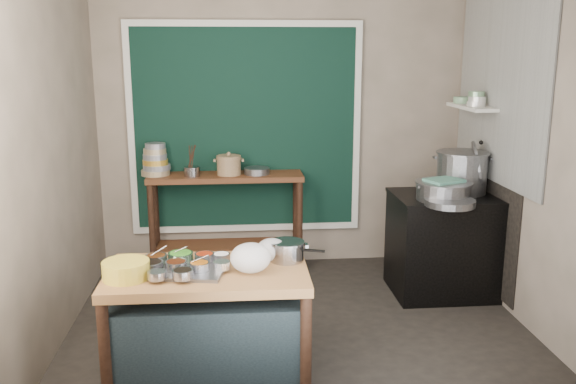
{
  "coord_description": "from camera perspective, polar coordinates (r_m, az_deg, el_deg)",
  "views": [
    {
      "loc": [
        -0.48,
        -4.37,
        2.08
      ],
      "look_at": [
        -0.05,
        0.25,
        1.01
      ],
      "focal_mm": 38.0,
      "sensor_mm": 36.0,
      "label": 1
    }
  ],
  "objects": [
    {
      "name": "utensil_cup",
      "position": [
        5.71,
        -8.97,
        1.92
      ],
      "size": [
        0.17,
        0.17,
        0.09
      ],
      "primitive_type": "cylinder",
      "rotation": [
        0.0,
        0.0,
        0.18
      ],
      "color": "gray",
      "rests_on": "back_counter"
    },
    {
      "name": "shelf_bowl_green",
      "position": [
        5.87,
        15.97,
        8.29
      ],
      "size": [
        0.18,
        0.18,
        0.06
      ],
      "primitive_type": "cylinder",
      "rotation": [
        0.0,
        0.0,
        0.19
      ],
      "color": "gray",
      "rests_on": "wall_shelf"
    },
    {
      "name": "plastic_bag_a",
      "position": [
        3.76,
        -3.53,
        -6.17
      ],
      "size": [
        0.25,
        0.21,
        0.19
      ],
      "primitive_type": "ellipsoid",
      "rotation": [
        0.0,
        0.0,
        -0.01
      ],
      "color": "white",
      "rests_on": "prep_table"
    },
    {
      "name": "steamer",
      "position": [
        5.18,
        14.35,
        0.11
      ],
      "size": [
        0.57,
        0.57,
        0.15
      ],
      "primitive_type": null,
      "rotation": [
        0.0,
        0.0,
        0.21
      ],
      "color": "gray",
      "rests_on": "stove_top"
    },
    {
      "name": "curtain_frame",
      "position": [
        5.87,
        -3.98,
        5.88
      ],
      "size": [
        2.22,
        0.03,
        2.02
      ],
      "primitive_type": null,
      "color": "beige",
      "rests_on": "back_wall"
    },
    {
      "name": "prep_table",
      "position": [
        4.0,
        -7.38,
        -12.28
      ],
      "size": [
        1.26,
        0.73,
        0.75
      ],
      "primitive_type": "cube",
      "rotation": [
        0.0,
        0.0,
        -0.01
      ],
      "color": "#905D34",
      "rests_on": "floor"
    },
    {
      "name": "back_wall",
      "position": [
        5.94,
        -0.6,
        6.47
      ],
      "size": [
        3.5,
        0.02,
        2.8
      ],
      "primitive_type": "cube",
      "color": "gray",
      "rests_on": "floor"
    },
    {
      "name": "saucepan",
      "position": [
        3.97,
        -0.12,
        -5.53
      ],
      "size": [
        0.29,
        0.29,
        0.13
      ],
      "primitive_type": null,
      "rotation": [
        0.0,
        0.0,
        -0.29
      ],
      "color": "gray",
      "rests_on": "prep_table"
    },
    {
      "name": "shelf_bowl_stack",
      "position": [
        5.55,
        17.26,
        8.28
      ],
      "size": [
        0.16,
        0.16,
        0.13
      ],
      "color": "silver",
      "rests_on": "wall_shelf"
    },
    {
      "name": "stove_block",
      "position": [
        5.5,
        14.48,
        -4.89
      ],
      "size": [
        0.9,
        0.68,
        0.85
      ],
      "primitive_type": "cube",
      "color": "black",
      "rests_on": "floor"
    },
    {
      "name": "back_counter",
      "position": [
        5.87,
        -5.76,
        -2.88
      ],
      "size": [
        1.45,
        0.4,
        0.95
      ],
      "primitive_type": "cube",
      "color": "#562D18",
      "rests_on": "floor"
    },
    {
      "name": "curtain_panel",
      "position": [
        5.88,
        -3.98,
        5.89
      ],
      "size": [
        2.1,
        0.02,
        1.9
      ],
      "primitive_type": "cube",
      "color": "black",
      "rests_on": "back_wall"
    },
    {
      "name": "pot_lid",
      "position": [
        5.52,
        17.27,
        2.26
      ],
      "size": [
        0.24,
        0.47,
        0.45
      ],
      "primitive_type": "cylinder",
      "rotation": [
        0.0,
        1.36,
        -0.3
      ],
      "color": "gray",
      "rests_on": "stove_top"
    },
    {
      "name": "soot_patch",
      "position": [
        5.66,
        18.03,
        -1.73
      ],
      "size": [
        0.01,
        1.3,
        1.3
      ],
      "primitive_type": "cube",
      "color": "black",
      "rests_on": "right_wall"
    },
    {
      "name": "ceramic_crock",
      "position": [
        5.72,
        -5.56,
        2.42
      ],
      "size": [
        0.25,
        0.25,
        0.16
      ],
      "primitive_type": null,
      "rotation": [
        0.0,
        0.0,
        -0.05
      ],
      "color": "#957451",
      "rests_on": "back_counter"
    },
    {
      "name": "tile_panel",
      "position": [
        5.4,
        19.26,
        9.89
      ],
      "size": [
        0.02,
        1.7,
        1.7
      ],
      "primitive_type": "cube",
      "color": "#B2B2AA",
      "rests_on": "right_wall"
    },
    {
      "name": "yellow_basin",
      "position": [
        3.8,
        -14.93,
        -7.05
      ],
      "size": [
        0.31,
        0.31,
        0.11
      ],
      "primitive_type": "cylinder",
      "rotation": [
        0.0,
        0.0,
        0.12
      ],
      "color": "#B2912D",
      "rests_on": "prep_table"
    },
    {
      "name": "floor",
      "position": [
        4.87,
        0.92,
        -12.4
      ],
      "size": [
        3.5,
        3.0,
        0.02
      ],
      "primitive_type": "cube",
      "color": "black",
      "rests_on": "ground"
    },
    {
      "name": "green_cloth",
      "position": [
        5.16,
        14.4,
        1.06
      ],
      "size": [
        0.34,
        0.31,
        0.02
      ],
      "primitive_type": "cube",
      "rotation": [
        0.0,
        0.0,
        0.39
      ],
      "color": "#4B8778",
      "rests_on": "steamer"
    },
    {
      "name": "condiment_bowls",
      "position": [
        3.85,
        -9.93,
        -6.6
      ],
      "size": [
        0.55,
        0.43,
        0.06
      ],
      "color": "gray",
      "rests_on": "condiment_tray"
    },
    {
      "name": "plastic_bag_b",
      "position": [
        3.97,
        -1.54,
        -5.4
      ],
      "size": [
        0.23,
        0.2,
        0.15
      ],
      "primitive_type": "ellipsoid",
      "rotation": [
        0.0,
        0.0,
        -0.2
      ],
      "color": "white",
      "rests_on": "prep_table"
    },
    {
      "name": "wide_bowl",
      "position": [
        5.74,
        -2.93,
        1.98
      ],
      "size": [
        0.25,
        0.25,
        0.06
      ],
      "primitive_type": "cylinder",
      "rotation": [
        0.0,
        0.0,
        0.06
      ],
      "color": "gray",
      "rests_on": "back_counter"
    },
    {
      "name": "wall_shelf",
      "position": [
        5.65,
        16.84,
        7.62
      ],
      "size": [
        0.22,
        0.7,
        0.03
      ],
      "primitive_type": "cube",
      "color": "beige",
      "rests_on": "right_wall"
    },
    {
      "name": "right_wall",
      "position": [
        4.95,
        21.73,
        4.23
      ],
      "size": [
        0.02,
        3.0,
        2.8
      ],
      "primitive_type": "cube",
      "color": "gray",
      "rests_on": "floor"
    },
    {
      "name": "stock_pot",
      "position": [
        5.47,
        15.93,
        1.79
      ],
      "size": [
        0.54,
        0.54,
        0.36
      ],
      "primitive_type": null,
      "rotation": [
        0.0,
        0.0,
        -0.2
      ],
      "color": "gray",
      "rests_on": "stove_top"
    },
    {
      "name": "left_wall",
      "position": [
        4.6,
        -21.41,
        3.65
      ],
      "size": [
        0.02,
        3.0,
        2.8
      ],
      "primitive_type": "cube",
      "color": "gray",
      "rests_on": "floor"
    },
    {
      "name": "stove_top",
      "position": [
        5.38,
        14.74,
        -0.43
      ],
      "size": [
        0.92,
        0.69,
        0.03
      ],
      "primitive_type": "cube",
      "color": "black",
      "rests_on": "stove_block"
    },
    {
      "name": "condiment_tray",
      "position": [
        3.85,
        -9.64,
        -7.21
      ],
      "size": [
        0.55,
        0.44,
        0.02
      ],
      "primitive_type": "cube",
      "rotation": [
        0.0,
        0.0,
        -0.19
      ],
      "color": "gray",
      "rests_on": "prep_table"
    },
    {
      "name": "shallow_pan",
      "position": [
        5.01,
        14.91,
        -0.95
      ],
      "size": [
        0.52,
        0.52,
        0.05
      ],
      "primitive_type": "cylinder",
      "rotation": [
        0.0,
        0.0,
        -0.39
      ],
      "color": "gray",
      "rests_on": "stove_top"
    },
    {
      "name": "bowl_stack",
      "position": [
        5.81,
        -12.27,
        2.84
      ],
      "size": [
        0.27,
        0.27,
        0.3
      ],
      "color": "tan",
      "rests_on": "back_counter"
    }
  ]
}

